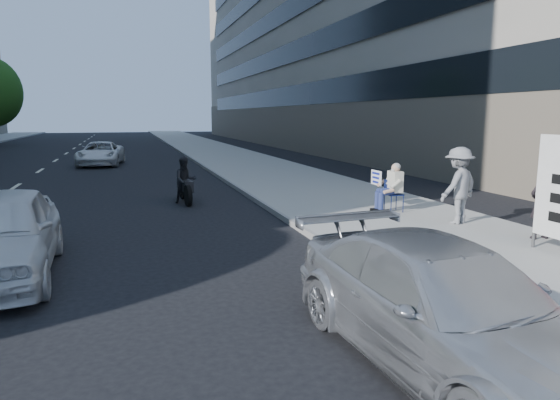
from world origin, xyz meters
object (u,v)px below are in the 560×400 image
object	(u,v)px
seated_protester	(390,185)
jogger	(459,186)
pedestrian_woman	(542,203)
motorcycle	(185,183)
parked_sedan	(443,306)
white_sedan_far	(101,154)

from	to	relation	value
seated_protester	jogger	distance (m)	1.97
pedestrian_woman	motorcycle	world-z (taller)	pedestrian_woman
pedestrian_woman	motorcycle	distance (m)	9.88
jogger	pedestrian_woman	distance (m)	1.94
jogger	pedestrian_woman	bearing A→B (deg)	90.80
jogger	parked_sedan	size ratio (longest dim) A/B	0.40
seated_protester	motorcycle	bearing A→B (deg)	142.07
seated_protester	jogger	bearing A→B (deg)	-65.87
seated_protester	pedestrian_woman	distance (m)	3.89
pedestrian_woman	motorcycle	xyz separation A→B (m)	(-6.46, 7.46, -0.26)
seated_protester	pedestrian_woman	world-z (taller)	pedestrian_woman
seated_protester	white_sedan_far	world-z (taller)	seated_protester
motorcycle	pedestrian_woman	bearing A→B (deg)	-56.12
seated_protester	jogger	xyz separation A→B (m)	(0.80, -1.79, 0.19)
parked_sedan	motorcycle	bearing A→B (deg)	93.63
seated_protester	motorcycle	size ratio (longest dim) A/B	0.64
pedestrian_woman	white_sedan_far	bearing A→B (deg)	-63.27
jogger	parked_sedan	distance (m)	7.04
parked_sedan	white_sedan_far	xyz separation A→B (m)	(-4.51, 24.77, -0.02)
seated_protester	white_sedan_far	size ratio (longest dim) A/B	0.28
jogger	pedestrian_woman	xyz separation A→B (m)	(0.70, -1.80, -0.16)
white_sedan_far	seated_protester	bearing A→B (deg)	-59.23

